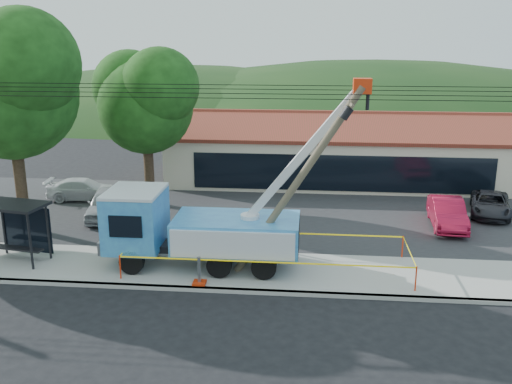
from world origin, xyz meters
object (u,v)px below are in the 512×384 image
object	(u,v)px
leaning_pole	(303,174)
car_white	(85,201)
car_dark	(489,216)
car_red	(446,228)
utility_truck	(196,227)
bus_shelter	(18,218)
car_silver	(109,218)

from	to	relation	value
leaning_pole	car_white	xyz separation A→B (m)	(-12.97, 9.59, -4.33)
leaning_pole	car_dark	size ratio (longest dim) A/B	1.80
car_red	utility_truck	bearing A→B (deg)	-148.26
leaning_pole	car_dark	xyz separation A→B (m)	(10.02, 8.91, -4.33)
car_red	car_dark	xyz separation A→B (m)	(2.77, 2.27, 0.00)
car_dark	utility_truck	bearing A→B (deg)	-135.74
utility_truck	leaning_pole	size ratio (longest dim) A/B	1.38
bus_shelter	car_white	xyz separation A→B (m)	(-0.92, 9.32, -2.03)
car_dark	car_white	bearing A→B (deg)	-167.94
utility_truck	bus_shelter	size ratio (longest dim) A/B	3.68
leaning_pole	bus_shelter	world-z (taller)	leaning_pole
utility_truck	leaning_pole	world-z (taller)	utility_truck
leaning_pole	car_red	bearing A→B (deg)	42.51
car_white	car_dark	world-z (taller)	car_white
leaning_pole	bus_shelter	xyz separation A→B (m)	(-12.05, 0.27, -2.29)
car_silver	car_red	xyz separation A→B (m)	(17.68, 0.10, 0.00)
utility_truck	bus_shelter	distance (m)	7.67
car_red	car_white	bearing A→B (deg)	175.31
bus_shelter	car_dark	bearing A→B (deg)	31.25
bus_shelter	car_red	xyz separation A→B (m)	(19.29, 6.38, -2.03)
car_silver	car_white	distance (m)	3.96
utility_truck	car_white	bearing A→B (deg)	133.16
utility_truck	bus_shelter	bearing A→B (deg)	-178.81
utility_truck	car_white	distance (m)	12.69
bus_shelter	car_silver	world-z (taller)	bus_shelter
car_silver	car_dark	size ratio (longest dim) A/B	1.05
utility_truck	car_silver	bearing A→B (deg)	134.70
utility_truck	car_dark	world-z (taller)	utility_truck
car_white	leaning_pole	bearing A→B (deg)	-133.64
leaning_pole	bus_shelter	size ratio (longest dim) A/B	2.66
car_silver	utility_truck	bearing A→B (deg)	-53.62
car_red	car_white	size ratio (longest dim) A/B	1.02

